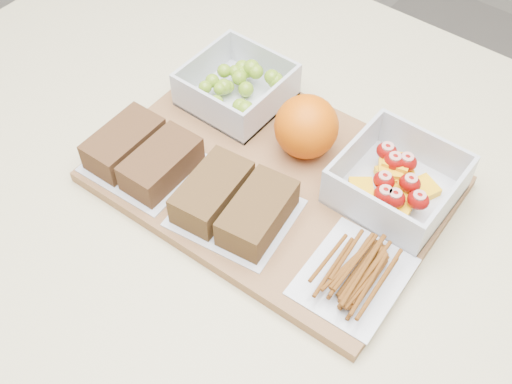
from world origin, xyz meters
TOP-DOWN VIEW (x-y plane):
  - counter at (0.00, 0.00)m, footprint 1.20×0.90m
  - cutting_board at (-0.02, 0.03)m, footprint 0.43×0.31m
  - grape_container at (-0.14, 0.11)m, footprint 0.13×0.13m
  - fruit_container at (0.12, 0.10)m, footprint 0.13×0.13m
  - orange at (-0.01, 0.09)m, footprint 0.08×0.08m
  - sandwich_bag_left at (-0.16, -0.06)m, footprint 0.14×0.12m
  - sandwich_bag_center at (-0.02, -0.05)m, footprint 0.15×0.14m
  - pretzel_bag at (0.14, -0.04)m, footprint 0.11×0.13m

SIDE VIEW (x-z plane):
  - counter at x=0.00m, z-range 0.00..0.90m
  - cutting_board at x=-0.02m, z-range 0.90..0.92m
  - pretzel_bag at x=0.14m, z-range 0.92..0.94m
  - sandwich_bag_left at x=-0.16m, z-range 0.92..0.96m
  - sandwich_bag_center at x=-0.02m, z-range 0.92..0.96m
  - fruit_container at x=0.12m, z-range 0.91..0.97m
  - grape_container at x=-0.14m, z-range 0.91..0.97m
  - orange at x=-0.01m, z-range 0.92..1.00m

